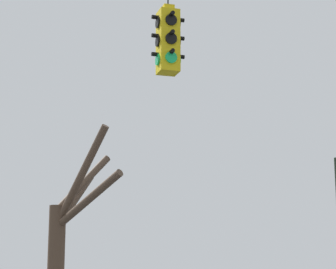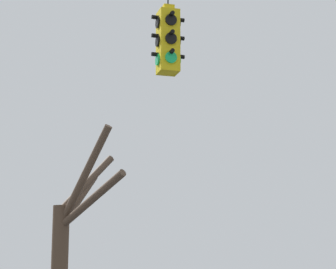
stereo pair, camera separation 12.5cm
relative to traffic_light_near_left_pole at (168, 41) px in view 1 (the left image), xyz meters
The scene contains 2 objects.
traffic_light_near_left_pole is the anchor object (origin of this frame).
bare_tree 9.32m from the traffic_light_near_left_pole, 92.60° to the left, with size 1.91×3.82×5.99m.
Camera 1 is at (-6.11, -9.96, 1.96)m, focal length 70.00 mm.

